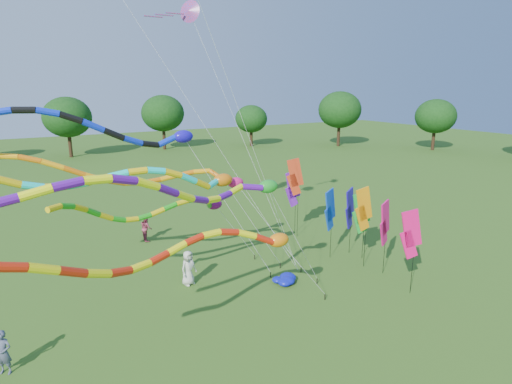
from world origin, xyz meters
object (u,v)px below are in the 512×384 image
tube_kite_orange (143,175)px  blue_nylon_heap (284,281)px  person_b (3,353)px  tube_kite_red (196,249)px  person_a (188,268)px  person_c (146,228)px

tube_kite_orange → blue_nylon_heap: tube_kite_orange is taller
person_b → tube_kite_red: bearing=9.4°
person_a → tube_kite_red: bearing=-128.0°
tube_kite_orange → blue_nylon_heap: 8.79m
tube_kite_red → person_a: tube_kite_red is taller
person_a → person_c: person_a is taller
person_b → person_a: bearing=55.8°
tube_kite_orange → person_b: tube_kite_orange is taller
person_a → person_b: 8.80m
tube_kite_red → person_b: size_ratio=8.13×
tube_kite_orange → person_a: tube_kite_orange is taller
tube_kite_orange → person_b: (-6.13, -3.11, -5.14)m
person_b → person_c: person_c is taller
person_c → tube_kite_orange: bearing=165.4°
tube_kite_red → person_a: size_ratio=7.37×
tube_kite_orange → blue_nylon_heap: (6.24, -2.23, -5.78)m
tube_kite_orange → person_c: 9.32m
tube_kite_orange → person_b: size_ratio=8.98×
tube_kite_orange → blue_nylon_heap: size_ratio=10.51×
person_a → person_b: bearing=-178.2°
tube_kite_orange → person_c: tube_kite_orange is taller
blue_nylon_heap → person_b: (-12.36, -0.88, 0.63)m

